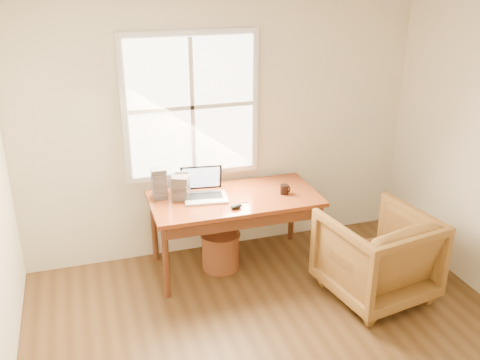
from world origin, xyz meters
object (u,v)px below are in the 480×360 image
at_px(armchair, 376,255).
at_px(wicker_stool, 221,251).
at_px(coffee_mug, 284,189).
at_px(desk, 235,199).
at_px(cd_stack_a, 182,182).
at_px(laptop, 205,185).

xyz_separation_m(armchair, wicker_stool, (-1.21, 0.85, -0.22)).
height_order(armchair, coffee_mug, coffee_mug).
relative_size(desk, armchair, 1.81).
bearing_deg(wicker_stool, armchair, -34.89).
distance_m(wicker_stool, cd_stack_a, 0.79).
bearing_deg(armchair, desk, -48.15).
xyz_separation_m(desk, coffee_mug, (0.48, -0.08, 0.07)).
distance_m(coffee_mug, cd_stack_a, 0.98).
height_order(wicker_stool, laptop, laptop).
height_order(desk, wicker_stool, desk).
bearing_deg(wicker_stool, coffee_mug, -7.10).
bearing_deg(laptop, armchair, -25.61).
distance_m(laptop, cd_stack_a, 0.26).
bearing_deg(armchair, cd_stack_a, -44.39).
height_order(laptop, cd_stack_a, laptop).
distance_m(wicker_stool, laptop, 0.72).
height_order(wicker_stool, cd_stack_a, cd_stack_a).
xyz_separation_m(armchair, coffee_mug, (-0.59, 0.77, 0.39)).
relative_size(laptop, coffee_mug, 4.28).
xyz_separation_m(desk, cd_stack_a, (-0.46, 0.21, 0.14)).
bearing_deg(coffee_mug, cd_stack_a, 147.34).
height_order(desk, cd_stack_a, cd_stack_a).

